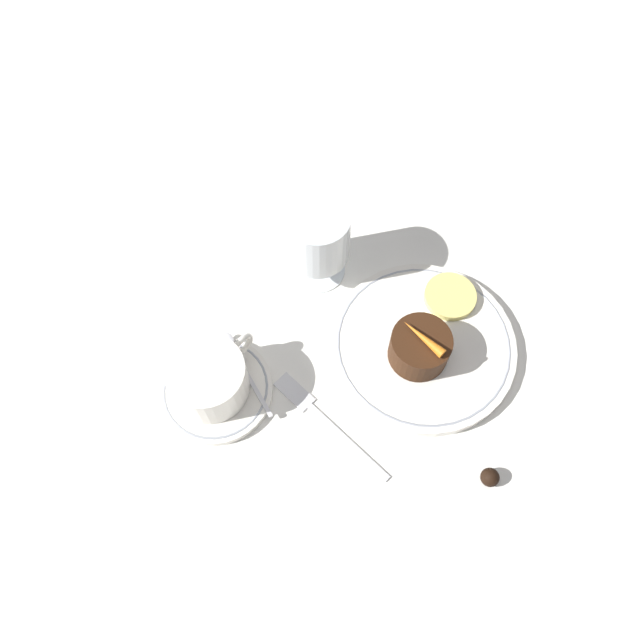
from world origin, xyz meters
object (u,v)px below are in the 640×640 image
dinner_plate (423,345)px  wine_glass (318,238)px  dessert_cake (422,345)px  fork (319,415)px  coffee_cup (209,378)px

dinner_plate → wine_glass: 0.18m
wine_glass → dessert_cake: size_ratio=1.65×
dinner_plate → fork: dinner_plate is taller
dinner_plate → coffee_cup: (-0.21, 0.15, 0.03)m
wine_glass → fork: wine_glass is taller
dinner_plate → dessert_cake: size_ratio=3.16×
dinner_plate → wine_glass: size_ratio=1.92×
fork → coffee_cup: bearing=117.7°
dinner_plate → coffee_cup: coffee_cup is taller
coffee_cup → wine_glass: (0.21, 0.02, 0.03)m
dinner_plate → wine_glass: (-0.00, 0.17, 0.07)m
dessert_cake → dinner_plate: bearing=13.9°
coffee_cup → wine_glass: wine_glass is taller
wine_glass → fork: size_ratio=0.68×
dinner_plate → dessert_cake: bearing=-166.1°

